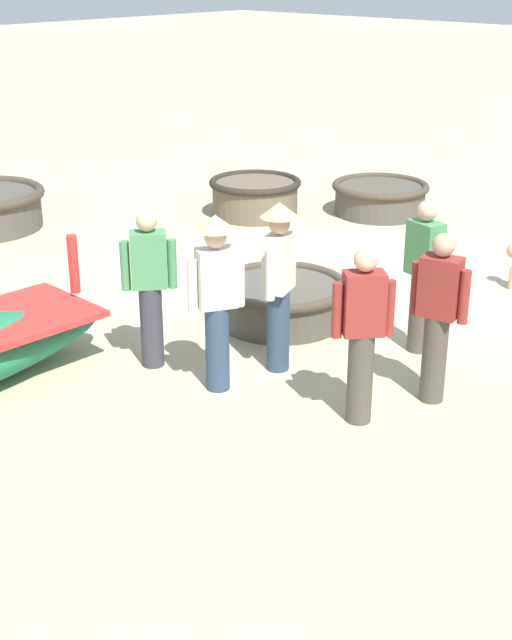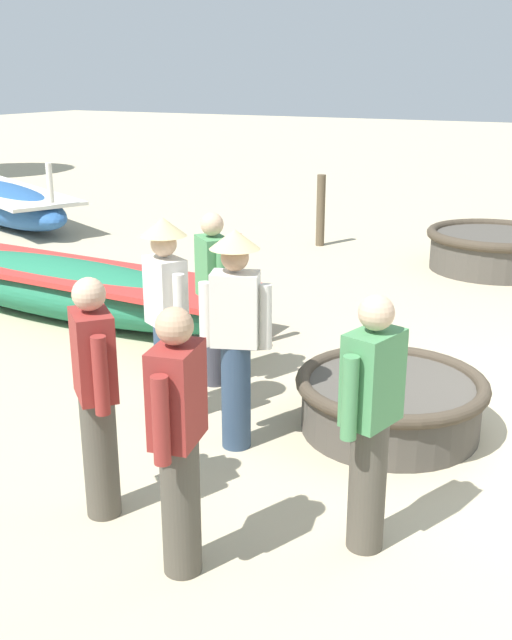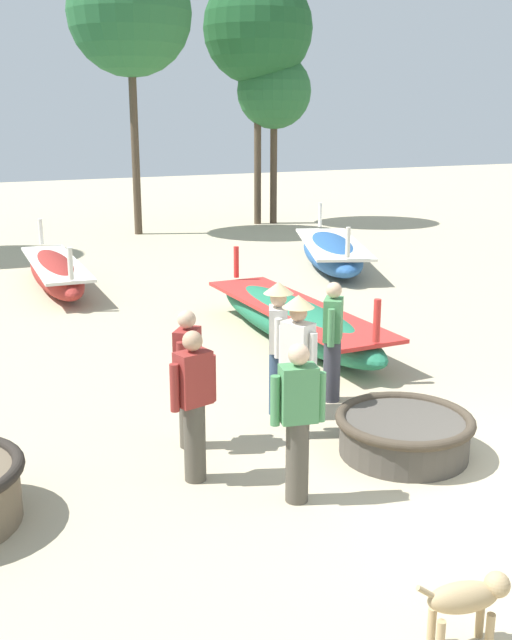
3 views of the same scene
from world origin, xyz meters
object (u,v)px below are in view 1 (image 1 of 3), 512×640
at_px(fisherman_crouching, 216,292).
at_px(fisherman_hauling, 150,285).
at_px(fisherman_standing_right, 279,276).
at_px(coracle_center, 380,197).
at_px(coracle_beside_post, 281,299).
at_px(coracle_front_right, 255,196).
at_px(fisherman_standing_left, 362,332).
at_px(fisherman_with_hat, 438,314).
at_px(fisherman_by_coracle, 423,273).

bearing_deg(fisherman_crouching, fisherman_hauling, 5.16).
height_order(fisherman_standing_right, fisherman_hauling, fisherman_standing_right).
distance_m(fisherman_standing_right, fisherman_crouching, 0.70).
distance_m(coracle_center, coracle_beside_post, 4.67).
height_order(coracle_center, coracle_beside_post, coracle_center).
height_order(coracle_front_right, fisherman_standing_left, fisherman_standing_left).
bearing_deg(coracle_center, fisherman_crouching, 112.30).
distance_m(fisherman_standing_left, fisherman_with_hat, 0.81).
bearing_deg(fisherman_crouching, fisherman_with_hat, -143.70).
bearing_deg(fisherman_crouching, coracle_center, -67.70).
height_order(coracle_beside_post, fisherman_hauling, fisherman_hauling).
height_order(coracle_center, fisherman_standing_right, fisherman_standing_right).
relative_size(coracle_center, fisherman_by_coracle, 0.95).
xyz_separation_m(fisherman_by_coracle, fisherman_standing_left, (-0.45, 1.60, 0.00)).
bearing_deg(fisherman_by_coracle, fisherman_crouching, 66.22).
distance_m(coracle_beside_post, coracle_front_right, 4.29).
xyz_separation_m(coracle_beside_post, coracle_front_right, (3.13, -2.94, 0.06)).
height_order(fisherman_by_coracle, fisherman_standing_right, fisherman_standing_right).
xyz_separation_m(coracle_beside_post, fisherman_hauling, (0.16, 1.71, 0.58)).
bearing_deg(fisherman_crouching, fisherman_standing_right, -100.54).
relative_size(fisherman_by_coracle, fisherman_crouching, 0.94).
xyz_separation_m(fisherman_standing_right, fisherman_standing_left, (-1.20, 0.30, -0.12)).
distance_m(coracle_beside_post, fisherman_crouching, 1.90).
relative_size(coracle_beside_post, fisherman_by_coracle, 0.96).
relative_size(coracle_center, coracle_front_right, 1.06).
bearing_deg(coracle_beside_post, fisherman_by_coracle, -166.86).
height_order(fisherman_standing_left, fisherman_hauling, same).
xyz_separation_m(coracle_front_right, fisherman_standing_right, (-3.93, 3.88, 0.65)).
xyz_separation_m(coracle_front_right, fisherman_hauling, (-2.97, 4.65, 0.53)).
distance_m(coracle_beside_post, fisherman_hauling, 1.81).
bearing_deg(fisherman_crouching, coracle_front_right, -50.28).
height_order(fisherman_by_coracle, fisherman_standing_left, same).
bearing_deg(fisherman_standing_right, fisherman_by_coracle, -119.94).
bearing_deg(coracle_beside_post, fisherman_hauling, 84.61).
bearing_deg(fisherman_with_hat, coracle_beside_post, -11.91).
bearing_deg(fisherman_by_coracle, fisherman_standing_right, 60.06).
relative_size(fisherman_standing_left, fisherman_hauling, 1.00).
bearing_deg(fisherman_crouching, fisherman_by_coracle, -113.78).
relative_size(coracle_beside_post, fisherman_standing_left, 0.96).
distance_m(fisherman_crouching, fisherman_hauling, 0.84).
height_order(coracle_center, fisherman_crouching, fisherman_crouching).
bearing_deg(fisherman_with_hat, fisherman_standing_left, 72.05).
distance_m(coracle_front_right, fisherman_with_hat, 6.39).
height_order(fisherman_hauling, fisherman_with_hat, same).
distance_m(fisherman_hauling, fisherman_with_hat, 2.71).
xyz_separation_m(coracle_front_right, fisherman_with_hat, (-5.38, 3.41, 0.53)).
xyz_separation_m(fisherman_by_coracle, fisherman_with_hat, (-0.70, 0.84, 0.00)).
bearing_deg(fisherman_by_coracle, fisherman_with_hat, 129.94).
distance_m(fisherman_standing_right, fisherman_standing_left, 1.24).
bearing_deg(fisherman_standing_left, fisherman_by_coracle, -74.27).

